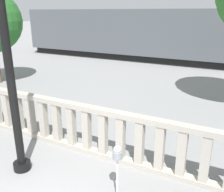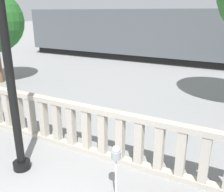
% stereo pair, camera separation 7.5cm
% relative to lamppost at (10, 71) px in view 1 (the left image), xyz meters
% --- Properties ---
extents(balustrade, '(14.43, 0.24, 1.42)m').
position_rel_lamppost_xyz_m(balustrade, '(1.54, 1.45, -1.82)').
color(balustrade, '#ADA599').
rests_on(balustrade, ground).
extents(lamppost, '(0.43, 0.43, 5.28)m').
position_rel_lamppost_xyz_m(lamppost, '(0.00, 0.00, 0.00)').
color(lamppost, black).
rests_on(lamppost, ground).
extents(parking_meter, '(0.20, 0.20, 1.24)m').
position_rel_lamppost_xyz_m(parking_meter, '(2.57, 0.22, -1.52)').
color(parking_meter, silver).
rests_on(parking_meter, ground).
extents(train_near, '(27.89, 2.70, 4.58)m').
position_rel_lamppost_xyz_m(train_near, '(0.71, 15.51, -0.46)').
color(train_near, black).
rests_on(train_near, ground).
extents(train_far, '(29.42, 2.68, 3.83)m').
position_rel_lamppost_xyz_m(train_far, '(-2.08, 28.07, -0.83)').
color(train_far, black).
rests_on(train_far, ground).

